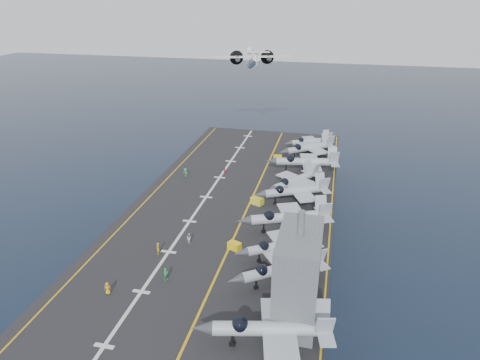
% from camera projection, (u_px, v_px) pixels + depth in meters
% --- Properties ---
extents(ground, '(500.00, 500.00, 0.00)m').
position_uv_depth(ground, '(236.00, 245.00, 88.02)').
color(ground, '#142135').
rests_on(ground, ground).
extents(hull, '(36.00, 90.00, 10.00)m').
position_uv_depth(hull, '(236.00, 224.00, 85.99)').
color(hull, '#56595E').
rests_on(hull, ground).
extents(flight_deck, '(38.00, 92.00, 0.40)m').
position_uv_depth(flight_deck, '(235.00, 201.00, 83.88)').
color(flight_deck, black).
rests_on(flight_deck, hull).
extents(foul_line, '(0.35, 90.00, 0.02)m').
position_uv_depth(foul_line, '(250.00, 202.00, 83.17)').
color(foul_line, gold).
rests_on(foul_line, flight_deck).
extents(landing_centerline, '(0.50, 90.00, 0.02)m').
position_uv_depth(landing_centerline, '(206.00, 197.00, 85.02)').
color(landing_centerline, silver).
rests_on(landing_centerline, flight_deck).
extents(deck_edge_port, '(0.25, 90.00, 0.02)m').
position_uv_depth(deck_edge_port, '(155.00, 192.00, 87.28)').
color(deck_edge_port, gold).
rests_on(deck_edge_port, flight_deck).
extents(deck_edge_stbd, '(0.25, 90.00, 0.02)m').
position_uv_depth(deck_edge_stbd, '(331.00, 210.00, 79.99)').
color(deck_edge_stbd, gold).
rests_on(deck_edge_stbd, flight_deck).
extents(island_superstructure, '(5.00, 10.00, 15.00)m').
position_uv_depth(island_superstructure, '(298.00, 267.00, 50.95)').
color(island_superstructure, '#56595E').
rests_on(island_superstructure, flight_deck).
extents(fighter_jet_0, '(17.87, 13.85, 5.53)m').
position_uv_depth(fighter_jet_0, '(271.00, 327.00, 48.32)').
color(fighter_jet_0, '#949EA5').
rests_on(fighter_jet_0, flight_deck).
extents(fighter_jet_1, '(17.30, 16.07, 5.00)m').
position_uv_depth(fighter_jet_1, '(283.00, 268.00, 59.21)').
color(fighter_jet_1, gray).
rests_on(fighter_jet_1, flight_deck).
extents(fighter_jet_2, '(16.28, 14.77, 4.71)m').
position_uv_depth(fighter_jet_2, '(282.00, 245.00, 64.84)').
color(fighter_jet_2, gray).
rests_on(fighter_jet_2, flight_deck).
extents(fighter_jet_3, '(18.82, 15.87, 5.55)m').
position_uv_depth(fighter_jet_3, '(290.00, 216.00, 72.05)').
color(fighter_jet_3, '#99A2A8').
rests_on(fighter_jet_3, flight_deck).
extents(fighter_jet_4, '(17.60, 15.37, 5.13)m').
position_uv_depth(fighter_jet_4, '(296.00, 190.00, 82.01)').
color(fighter_jet_4, '#9199A0').
rests_on(fighter_jet_4, flight_deck).
extents(fighter_jet_5, '(16.26, 17.35, 5.01)m').
position_uv_depth(fighter_jet_5, '(295.00, 180.00, 86.66)').
color(fighter_jet_5, gray).
rests_on(fighter_jet_5, flight_deck).
extents(fighter_jet_6, '(17.85, 13.56, 5.60)m').
position_uv_depth(fighter_jet_6, '(307.00, 161.00, 95.38)').
color(fighter_jet_6, '#8F979F').
rests_on(fighter_jet_6, flight_deck).
extents(fighter_jet_7, '(17.76, 16.80, 5.14)m').
position_uv_depth(fighter_jet_7, '(309.00, 147.00, 104.47)').
color(fighter_jet_7, '#949AA4').
rests_on(fighter_jet_7, flight_deck).
extents(fighter_jet_8, '(15.26, 13.55, 4.43)m').
position_uv_depth(fighter_jet_8, '(311.00, 141.00, 110.02)').
color(fighter_jet_8, '#8F949D').
rests_on(fighter_jet_8, flight_deck).
extents(tow_cart_a, '(2.35, 1.99, 1.20)m').
position_uv_depth(tow_cart_a, '(235.00, 246.00, 67.74)').
color(tow_cart_a, yellow).
rests_on(tow_cart_a, flight_deck).
extents(tow_cart_b, '(2.70, 2.28, 1.38)m').
position_uv_depth(tow_cart_b, '(257.00, 201.00, 82.03)').
color(tow_cart_b, yellow).
rests_on(tow_cart_b, flight_deck).
extents(tow_cart_c, '(2.19, 1.62, 1.19)m').
position_uv_depth(tow_cart_c, '(278.00, 158.00, 103.35)').
color(tow_cart_c, yellow).
rests_on(tow_cart_c, flight_deck).
extents(crew_0, '(1.27, 1.07, 1.80)m').
position_uv_depth(crew_0, '(108.00, 288.00, 57.58)').
color(crew_0, gold).
rests_on(crew_0, flight_deck).
extents(crew_1, '(1.03, 1.32, 1.96)m').
position_uv_depth(crew_1, '(158.00, 248.00, 66.33)').
color(crew_1, yellow).
rests_on(crew_1, flight_deck).
extents(crew_3, '(1.32, 1.02, 1.95)m').
position_uv_depth(crew_3, '(185.00, 172.00, 94.02)').
color(crew_3, green).
rests_on(crew_3, flight_deck).
extents(crew_4, '(1.10, 1.17, 1.62)m').
position_uv_depth(crew_4, '(225.00, 171.00, 95.24)').
color(crew_4, '#BF2939').
rests_on(crew_4, flight_deck).
extents(crew_6, '(1.23, 1.38, 1.92)m').
position_uv_depth(crew_6, '(166.00, 274.00, 60.34)').
color(crew_6, green).
rests_on(crew_6, flight_deck).
extents(crew_7, '(1.30, 1.09, 1.84)m').
position_uv_depth(crew_7, '(189.00, 238.00, 69.15)').
color(crew_7, silver).
rests_on(crew_7, flight_deck).
extents(transport_plane, '(28.09, 23.40, 5.68)m').
position_uv_depth(transport_plane, '(253.00, 61.00, 133.29)').
color(transport_plane, white).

